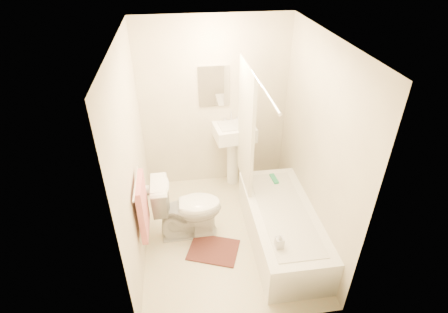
{
  "coord_description": "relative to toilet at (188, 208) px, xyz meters",
  "views": [
    {
      "loc": [
        -0.48,
        -3.12,
        3.2
      ],
      "look_at": [
        0.0,
        0.25,
        1.0
      ],
      "focal_mm": 28.0,
      "sensor_mm": 36.0,
      "label": 1
    }
  ],
  "objects": [
    {
      "name": "floor",
      "position": [
        0.46,
        -0.1,
        -0.4
      ],
      "size": [
        2.4,
        2.4,
        0.0
      ],
      "primitive_type": "plane",
      "color": "beige",
      "rests_on": "ground"
    },
    {
      "name": "ceiling",
      "position": [
        0.46,
        -0.1,
        2.0
      ],
      "size": [
        2.4,
        2.4,
        0.0
      ],
      "primitive_type": "plane",
      "color": "white",
      "rests_on": "ground"
    },
    {
      "name": "wall_back",
      "position": [
        0.46,
        1.1,
        0.8
      ],
      "size": [
        2.0,
        0.02,
        2.4
      ],
      "primitive_type": "cube",
      "color": "beige",
      "rests_on": "ground"
    },
    {
      "name": "wall_left",
      "position": [
        -0.54,
        -0.1,
        0.8
      ],
      "size": [
        0.02,
        2.4,
        2.4
      ],
      "primitive_type": "cube",
      "color": "beige",
      "rests_on": "ground"
    },
    {
      "name": "wall_right",
      "position": [
        1.46,
        -0.1,
        0.8
      ],
      "size": [
        0.02,
        2.4,
        2.4
      ],
      "primitive_type": "cube",
      "color": "beige",
      "rests_on": "ground"
    },
    {
      "name": "mirror",
      "position": [
        0.46,
        1.08,
        1.1
      ],
      "size": [
        0.4,
        0.03,
        0.55
      ],
      "primitive_type": "cube",
      "color": "white",
      "rests_on": "wall_back"
    },
    {
      "name": "curtain_rod",
      "position": [
        0.76,
        -0.0,
        1.6
      ],
      "size": [
        0.03,
        1.7,
        0.03
      ],
      "primitive_type": "cylinder",
      "rotation": [
        1.57,
        0.0,
        0.0
      ],
      "color": "silver",
      "rests_on": "wall_back"
    },
    {
      "name": "shower_curtain",
      "position": [
        0.76,
        0.4,
        0.82
      ],
      "size": [
        0.04,
        0.8,
        1.55
      ],
      "primitive_type": "cube",
      "color": "silver",
      "rests_on": "curtain_rod"
    },
    {
      "name": "towel_bar",
      "position": [
        -0.5,
        -0.35,
        0.7
      ],
      "size": [
        0.02,
        0.6,
        0.02
      ],
      "primitive_type": "cylinder",
      "rotation": [
        1.57,
        0.0,
        0.0
      ],
      "color": "silver",
      "rests_on": "wall_left"
    },
    {
      "name": "towel",
      "position": [
        -0.47,
        -0.35,
        0.38
      ],
      "size": [
        0.06,
        0.45,
        0.66
      ],
      "primitive_type": "cube",
      "color": "#CC7266",
      "rests_on": "towel_bar"
    },
    {
      "name": "toilet_paper",
      "position": [
        -0.47,
        0.02,
        0.3
      ],
      "size": [
        0.11,
        0.12,
        0.12
      ],
      "primitive_type": "cylinder",
      "rotation": [
        0.0,
        1.57,
        0.0
      ],
      "color": "white",
      "rests_on": "wall_left"
    },
    {
      "name": "toilet",
      "position": [
        0.0,
        0.0,
        0.0
      ],
      "size": [
        0.83,
        0.47,
        0.81
      ],
      "primitive_type": "imported",
      "rotation": [
        0.0,
        0.0,
        1.59
      ],
      "color": "silver",
      "rests_on": "floor"
    },
    {
      "name": "sink",
      "position": [
        0.71,
        0.96,
        0.13
      ],
      "size": [
        0.59,
        0.5,
        1.07
      ],
      "primitive_type": null,
      "rotation": [
        0.0,
        0.0,
        0.12
      ],
      "color": "white",
      "rests_on": "floor"
    },
    {
      "name": "bathtub",
      "position": [
        1.09,
        -0.3,
        -0.17
      ],
      "size": [
        0.74,
        1.68,
        0.47
      ],
      "primitive_type": null,
      "color": "white",
      "rests_on": "floor"
    },
    {
      "name": "bath_mat",
      "position": [
        0.27,
        -0.34,
        -0.39
      ],
      "size": [
        0.68,
        0.6,
        0.02
      ],
      "primitive_type": "cube",
      "rotation": [
        0.0,
        0.0,
        -0.35
      ],
      "color": "#542F1F",
      "rests_on": "floor"
    },
    {
      "name": "soap_bottle",
      "position": [
        0.89,
        -0.82,
        0.16
      ],
      "size": [
        0.09,
        0.09,
        0.18
      ],
      "primitive_type": "imported",
      "rotation": [
        0.0,
        0.0,
        0.05
      ],
      "color": "white",
      "rests_on": "bathtub"
    },
    {
      "name": "scrub_brush",
      "position": [
        1.14,
        0.3,
        0.09
      ],
      "size": [
        0.08,
        0.2,
        0.04
      ],
      "primitive_type": "cube",
      "rotation": [
        0.0,
        0.0,
        0.09
      ],
      "color": "#279E60",
      "rests_on": "bathtub"
    }
  ]
}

